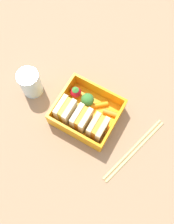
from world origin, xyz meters
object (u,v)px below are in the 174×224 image
object	(u,v)px
carrot_stick_left	(110,113)
broccoli_floret	(87,100)
sandwich_center	(66,110)
chopstick_pair	(134,150)
sandwich_center_left	(82,119)
carrot_stick_far_left	(98,105)
drinking_glass	(30,83)
sandwich_left	(98,128)
strawberry_far_left	(76,92)

from	to	relation	value
carrot_stick_left	broccoli_floret	size ratio (longest dim) A/B	0.92
sandwich_center	chopstick_pair	world-z (taller)	sandwich_center
sandwich_center_left	sandwich_center	bearing A→B (deg)	0.00
carrot_stick_far_left	drinking_glass	xyz separation A→B (cm)	(17.91, 4.04, 2.18)
sandwich_left	carrot_stick_left	size ratio (longest dim) A/B	1.57
carrot_stick_left	broccoli_floret	bearing A→B (deg)	2.89
carrot_stick_left	carrot_stick_far_left	bearing A→B (deg)	-4.41
carrot_stick_left	strawberry_far_left	distance (cm)	10.55
broccoli_floret	carrot_stick_left	bearing A→B (deg)	-177.11
chopstick_pair	carrot_stick_far_left	bearing A→B (deg)	-21.87
chopstick_pair	drinking_glass	bearing A→B (deg)	-2.57
carrot_stick_left	chopstick_pair	xyz separation A→B (cm)	(-9.73, 5.15, -1.52)
broccoli_floret	strawberry_far_left	distance (cm)	4.05
sandwich_center	sandwich_center_left	bearing A→B (deg)	180.00
carrot_stick_left	sandwich_center_left	bearing A→B (deg)	47.94
sandwich_left	carrot_stick_left	xyz separation A→B (cm)	(-0.58, -5.72, -2.33)
sandwich_center_left	carrot_stick_far_left	bearing A→B (deg)	-102.36
sandwich_center_left	broccoli_floret	xyz separation A→B (cm)	(1.40, -5.39, -0.64)
broccoli_floret	sandwich_center	bearing A→B (deg)	59.45
sandwich_center	broccoli_floret	distance (cm)	6.30
sandwich_center_left	sandwich_left	bearing A→B (deg)	180.00
sandwich_left	strawberry_far_left	size ratio (longest dim) A/B	1.66
sandwich_center_left	carrot_stick_left	distance (cm)	8.05
sandwich_center	sandwich_left	bearing A→B (deg)	180.00
carrot_stick_left	drinking_glass	world-z (taller)	drinking_glass
sandwich_center_left	strawberry_far_left	bearing A→B (deg)	-48.49
broccoli_floret	drinking_glass	bearing A→B (deg)	12.65
carrot_stick_far_left	drinking_glass	world-z (taller)	drinking_glass
sandwich_left	sandwich_center	xyz separation A→B (cm)	(9.16, 0.00, 0.00)
sandwich_left	chopstick_pair	xyz separation A→B (cm)	(-10.31, -0.57, -3.85)
strawberry_far_left	carrot_stick_far_left	bearing A→B (deg)	179.96
carrot_stick_far_left	chopstick_pair	distance (cm)	14.70
sandwich_center	strawberry_far_left	world-z (taller)	sandwich_center
broccoli_floret	sandwich_left	bearing A→B (deg)	137.95
carrot_stick_left	broccoli_floret	distance (cm)	6.78
strawberry_far_left	sandwich_center_left	bearing A→B (deg)	131.51
broccoli_floret	chopstick_pair	world-z (taller)	broccoli_floret
sandwich_center_left	carrot_stick_left	size ratio (longest dim) A/B	1.57
sandwich_center_left	drinking_glass	size ratio (longest dim) A/B	0.75
sandwich_center_left	carrot_stick_left	xyz separation A→B (cm)	(-5.17, -5.72, -2.33)
broccoli_floret	sandwich_center_left	bearing A→B (deg)	104.53
sandwich_left	chopstick_pair	distance (cm)	11.02
carrot_stick_far_left	strawberry_far_left	world-z (taller)	strawberry_far_left
sandwich_center_left	chopstick_pair	distance (cm)	15.39
sandwich_left	carrot_stick_far_left	bearing A→B (deg)	-61.55
sandwich_left	chopstick_pair	size ratio (longest dim) A/B	0.29
sandwich_left	drinking_glass	xyz separation A→B (cm)	(21.17, -1.98, -0.20)
chopstick_pair	sandwich_center_left	bearing A→B (deg)	2.20
sandwich_center_left	broccoli_floret	size ratio (longest dim) A/B	1.45
sandwich_left	strawberry_far_left	xyz separation A→B (cm)	(9.91, -6.03, -1.37)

